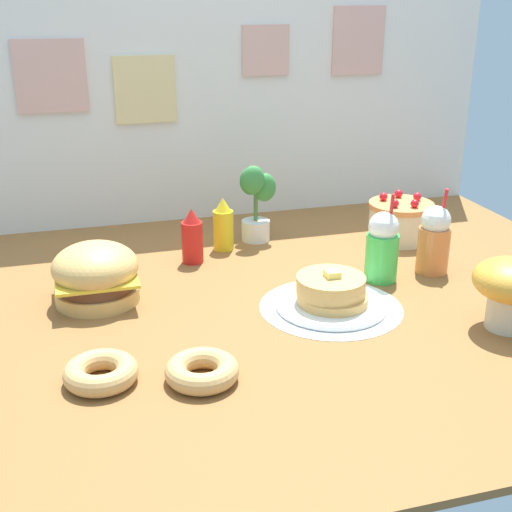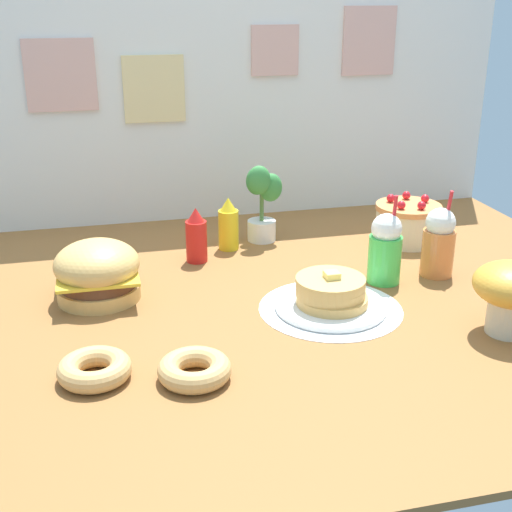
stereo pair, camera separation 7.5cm
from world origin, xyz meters
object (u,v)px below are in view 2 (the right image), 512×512
ketchup_bottle (196,237)px  potted_plant (262,200)px  cream_soda_cup (385,249)px  burger (97,272)px  donut_chocolate (194,369)px  mustard_bottle (228,225)px  pancake_stack (331,295)px  mushroom_stool (512,291)px  layer_cake (407,223)px  donut_pink_glaze (94,369)px  orange_float_cup (439,242)px

ketchup_bottle → potted_plant: potted_plant is taller
ketchup_bottle → cream_soda_cup: (0.54, -0.31, 0.02)m
burger → cream_soda_cup: cream_soda_cup is taller
donut_chocolate → burger: bearing=111.6°
mustard_bottle → ketchup_bottle: bearing=-144.5°
pancake_stack → mushroom_stool: (0.41, -0.25, 0.08)m
mustard_bottle → mushroom_stool: bearing=-53.4°
layer_cake → donut_pink_glaze: bearing=-148.1°
ketchup_bottle → cream_soda_cup: cream_soda_cup is taller
pancake_stack → donut_chocolate: size_ratio=1.83×
ketchup_bottle → potted_plant: 0.31m
pancake_stack → potted_plant: bearing=94.4°
pancake_stack → potted_plant: size_ratio=1.11×
potted_plant → burger: bearing=-147.3°
orange_float_cup → potted_plant: bearing=135.8°
pancake_stack → cream_soda_cup: 0.28m
cream_soda_cup → potted_plant: 0.54m
donut_chocolate → potted_plant: 0.98m
potted_plant → pancake_stack: bearing=-85.6°
cream_soda_cup → burger: bearing=174.6°
orange_float_cup → donut_chocolate: bearing=-152.3°
layer_cake → burger: bearing=-167.7°
donut_pink_glaze → potted_plant: bearing=53.7°
pancake_stack → ketchup_bottle: ketchup_bottle is taller
burger → potted_plant: 0.71m
donut_pink_glaze → mustard_bottle: bearing=58.4°
potted_plant → donut_pink_glaze: bearing=-126.3°
orange_float_cup → pancake_stack: bearing=-158.6°
donut_chocolate → potted_plant: size_ratio=0.61×
potted_plant → cream_soda_cup: bearing=-59.3°
ketchup_bottle → donut_chocolate: ketchup_bottle is taller
mustard_bottle → donut_pink_glaze: mustard_bottle is taller
mushroom_stool → donut_chocolate: bearing=-177.4°
potted_plant → mushroom_stool: 0.97m
potted_plant → orange_float_cup: bearing=-44.2°
pancake_stack → potted_plant: 0.62m
pancake_stack → mustard_bottle: (-0.18, 0.55, 0.04)m
burger → cream_soda_cup: 0.87m
potted_plant → layer_cake: bearing=-15.7°
pancake_stack → layer_cake: layer_cake is taller
cream_soda_cup → donut_chocolate: cream_soda_cup is taller
burger → cream_soda_cup: (0.87, -0.08, 0.02)m
mustard_bottle → mushroom_stool: 0.99m
cream_soda_cup → donut_pink_glaze: cream_soda_cup is taller
layer_cake → donut_chocolate: 1.17m
burger → mushroom_stool: bearing=-24.5°
donut_chocolate → ketchup_bottle: bearing=80.5°
cream_soda_cup → donut_pink_glaze: 0.97m
pancake_stack → cream_soda_cup: (0.23, 0.15, 0.07)m
pancake_stack → mushroom_stool: bearing=-31.0°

